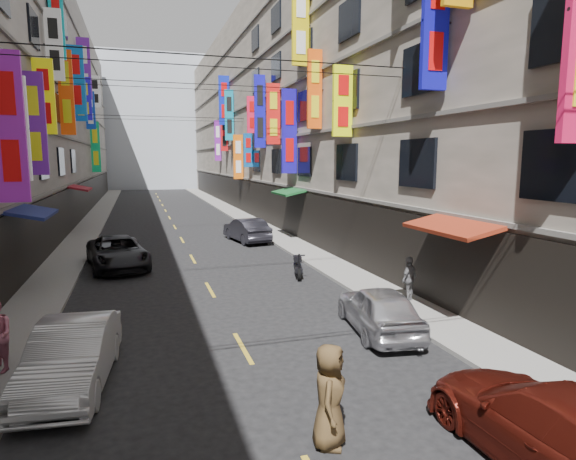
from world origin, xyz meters
TOP-DOWN VIEW (x-y plane):
  - sidewalk_left at (-6.00, 42.00)m, footprint 2.00×90.00m
  - sidewalk_right at (6.00, 42.00)m, footprint 2.00×90.00m
  - building_row_right at (11.99, 42.00)m, footprint 10.14×90.00m
  - haze_block at (0.00, 92.00)m, footprint 18.00×8.00m
  - shop_signage at (-0.27, 34.94)m, footprint 14.00×55.00m
  - street_awnings at (-1.26, 26.00)m, footprint 13.99×35.20m
  - overhead_cables at (0.00, 30.00)m, footprint 14.00×38.04m
  - lane_markings at (0.00, 39.00)m, footprint 0.12×80.20m
  - scooter_far_right at (3.85, 24.91)m, footprint 0.69×1.77m
  - car_left_mid at (-4.00, 17.00)m, footprint 1.92×4.41m
  - car_left_far at (-3.48, 28.99)m, footprint 3.17×5.48m
  - car_right_near at (3.69, 11.59)m, footprint 2.01×4.89m
  - car_right_mid at (4.00, 18.02)m, footprint 2.19×4.21m
  - car_right_far at (3.69, 34.24)m, footprint 2.21×4.54m
  - pedestrian_rfar at (6.27, 20.15)m, footprint 1.04×0.92m
  - pedestrian_crossing at (0.52, 13.26)m, footprint 0.96×1.08m

SIDE VIEW (x-z plane):
  - lane_markings at x=0.00m, z-range 0.00..0.01m
  - sidewalk_left at x=-6.00m, z-range 0.00..0.12m
  - sidewalk_right at x=6.00m, z-range 0.00..0.12m
  - scooter_far_right at x=3.85m, z-range -0.13..1.01m
  - car_right_mid at x=4.00m, z-range 0.00..1.37m
  - car_left_mid at x=-4.00m, z-range 0.00..1.41m
  - car_right_near at x=3.69m, z-range 0.00..1.41m
  - car_right_far at x=3.69m, z-range 0.00..1.43m
  - car_left_far at x=-3.48m, z-range 0.00..1.44m
  - pedestrian_rfar at x=6.27m, z-range 0.12..1.66m
  - pedestrian_crossing at x=0.52m, z-range 0.00..1.84m
  - street_awnings at x=-1.26m, z-range 2.80..3.20m
  - overhead_cables at x=0.00m, z-range 8.18..9.42m
  - shop_signage at x=-0.27m, z-range 3.16..15.25m
  - building_row_right at x=11.99m, z-range -0.01..18.99m
  - haze_block at x=0.00m, z-range 0.00..22.00m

